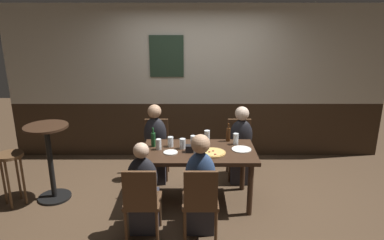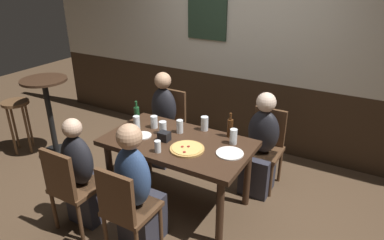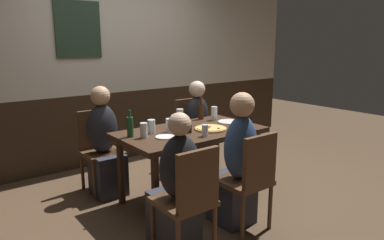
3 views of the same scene
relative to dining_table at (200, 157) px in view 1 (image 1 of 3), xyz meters
The scene contains 26 objects.
ground_plane 0.65m from the dining_table, ahead, with size 12.00×12.00×0.00m, color #4C3826.
wall_back 1.78m from the dining_table, 90.12° to the left, with size 6.40×0.13×2.60m.
dining_table is the anchor object (origin of this frame).
chair_right_far 1.06m from the dining_table, 52.07° to the left, with size 0.40×0.40×0.88m.
chair_left_near 1.06m from the dining_table, 127.93° to the right, with size 0.40×0.40×0.88m.
chair_mid_near 0.84m from the dining_table, 90.00° to the right, with size 0.40×0.40×0.88m.
chair_left_far 1.06m from the dining_table, 127.93° to the left, with size 0.40×0.40×0.88m.
person_right_far 0.94m from the dining_table, 45.87° to the left, with size 0.34×0.37×1.14m.
person_left_near 0.94m from the dining_table, 134.21° to the right, with size 0.34×0.37×1.11m.
person_mid_near 0.68m from the dining_table, 90.00° to the right, with size 0.34×0.37×1.20m.
person_left_far 0.94m from the dining_table, 134.09° to the left, with size 0.34×0.37×1.17m.
pizza 0.23m from the dining_table, 32.70° to the right, with size 0.33×0.33×0.03m.
pint_glass_amber 0.24m from the dining_table, 114.56° to the left, with size 0.07×0.07×0.14m.
beer_glass_half 0.57m from the dining_table, 23.27° to the left, with size 0.07×0.07×0.15m.
beer_glass_tall 0.40m from the dining_table, 71.54° to the left, with size 0.08×0.08×0.15m.
highball_clear 0.32m from the dining_table, 98.77° to the right, with size 0.06×0.06×0.11m.
pint_glass_stout 0.43m from the dining_table, 160.09° to the left, with size 0.07×0.07×0.13m.
pint_glass_pale 0.55m from the dining_table, behind, with size 0.07×0.07×0.14m.
tumbler_water 0.27m from the dining_table, 164.25° to the left, with size 0.08×0.08×0.14m.
beer_bottle_green 0.65m from the dining_table, 167.14° to the left, with size 0.06×0.06×0.26m.
beer_bottle_brown 0.57m from the dining_table, 39.63° to the left, with size 0.06×0.06×0.26m.
plate_white_large 0.56m from the dining_table, ahead, with size 0.25×0.25×0.01m, color white.
plate_white_small 0.39m from the dining_table, 166.50° to the right, with size 0.18×0.18×0.01m, color white.
condiment_caddy 0.19m from the dining_table, 154.45° to the right, with size 0.11×0.09×0.09m, color black.
side_bar_table 1.99m from the dining_table, behind, with size 0.56×0.56×1.05m.
bar_stool 2.44m from the dining_table, behind, with size 0.34×0.34×0.72m.
Camera 1 is at (-0.09, -4.22, 2.44)m, focal length 32.74 mm.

